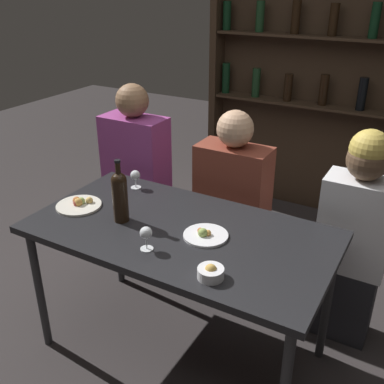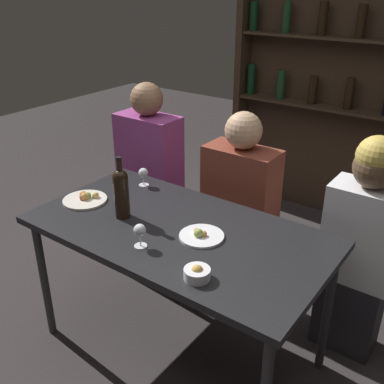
{
  "view_description": "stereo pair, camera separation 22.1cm",
  "coord_description": "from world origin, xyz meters",
  "px_view_note": "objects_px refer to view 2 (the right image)",
  "views": [
    {
      "loc": [
        0.99,
        -1.61,
        1.88
      ],
      "look_at": [
        0.0,
        0.12,
        0.93
      ],
      "focal_mm": 42.0,
      "sensor_mm": 36.0,
      "label": 1
    },
    {
      "loc": [
        1.18,
        -1.49,
        1.88
      ],
      "look_at": [
        0.0,
        0.12,
        0.93
      ],
      "focal_mm": 42.0,
      "sensor_mm": 36.0,
      "label": 2
    }
  ],
  "objects_px": {
    "food_plate_0": "(201,236)",
    "snack_bowl": "(197,273)",
    "wine_glass_0": "(143,174)",
    "wine_glass_1": "(140,231)",
    "wine_bottle": "(121,191)",
    "food_plate_1": "(85,199)",
    "seated_person_right": "(359,251)",
    "seated_person_center": "(239,217)",
    "seated_person_left": "(150,183)"
  },
  "relations": [
    {
      "from": "wine_glass_0",
      "to": "seated_person_left",
      "type": "relative_size",
      "value": 0.08
    },
    {
      "from": "seated_person_left",
      "to": "seated_person_center",
      "type": "distance_m",
      "value": 0.71
    },
    {
      "from": "food_plate_1",
      "to": "seated_person_left",
      "type": "relative_size",
      "value": 0.18
    },
    {
      "from": "wine_bottle",
      "to": "snack_bowl",
      "type": "relative_size",
      "value": 2.95
    },
    {
      "from": "wine_bottle",
      "to": "snack_bowl",
      "type": "distance_m",
      "value": 0.66
    },
    {
      "from": "food_plate_0",
      "to": "food_plate_1",
      "type": "distance_m",
      "value": 0.73
    },
    {
      "from": "food_plate_1",
      "to": "food_plate_0",
      "type": "bearing_deg",
      "value": 4.45
    },
    {
      "from": "snack_bowl",
      "to": "seated_person_center",
      "type": "xyz_separation_m",
      "value": [
        -0.31,
        0.87,
        -0.23
      ]
    },
    {
      "from": "wine_glass_0",
      "to": "wine_glass_1",
      "type": "distance_m",
      "value": 0.67
    },
    {
      "from": "wine_glass_1",
      "to": "food_plate_0",
      "type": "xyz_separation_m",
      "value": [
        0.18,
        0.22,
        -0.07
      ]
    },
    {
      "from": "food_plate_0",
      "to": "food_plate_1",
      "type": "height_order",
      "value": "same"
    },
    {
      "from": "wine_bottle",
      "to": "food_plate_1",
      "type": "distance_m",
      "value": 0.32
    },
    {
      "from": "wine_bottle",
      "to": "food_plate_0",
      "type": "distance_m",
      "value": 0.47
    },
    {
      "from": "food_plate_0",
      "to": "snack_bowl",
      "type": "bearing_deg",
      "value": -57.67
    },
    {
      "from": "food_plate_1",
      "to": "wine_glass_1",
      "type": "bearing_deg",
      "value": -16.77
    },
    {
      "from": "wine_glass_1",
      "to": "food_plate_0",
      "type": "distance_m",
      "value": 0.29
    },
    {
      "from": "wine_glass_1",
      "to": "food_plate_1",
      "type": "relative_size",
      "value": 0.48
    },
    {
      "from": "food_plate_0",
      "to": "seated_person_right",
      "type": "bearing_deg",
      "value": 45.82
    },
    {
      "from": "food_plate_0",
      "to": "seated_person_center",
      "type": "height_order",
      "value": "seated_person_center"
    },
    {
      "from": "wine_glass_0",
      "to": "wine_glass_1",
      "type": "height_order",
      "value": "wine_glass_1"
    },
    {
      "from": "wine_bottle",
      "to": "wine_glass_1",
      "type": "xyz_separation_m",
      "value": [
        0.26,
        -0.16,
        -0.07
      ]
    },
    {
      "from": "seated_person_center",
      "to": "wine_bottle",
      "type": "bearing_deg",
      "value": -114.81
    },
    {
      "from": "seated_person_right",
      "to": "food_plate_1",
      "type": "bearing_deg",
      "value": -153.51
    },
    {
      "from": "wine_bottle",
      "to": "seated_person_center",
      "type": "distance_m",
      "value": 0.81
    },
    {
      "from": "food_plate_1",
      "to": "seated_person_center",
      "type": "height_order",
      "value": "seated_person_center"
    },
    {
      "from": "wine_glass_0",
      "to": "seated_person_center",
      "type": "relative_size",
      "value": 0.09
    },
    {
      "from": "seated_person_left",
      "to": "seated_person_right",
      "type": "relative_size",
      "value": 1.06
    },
    {
      "from": "food_plate_0",
      "to": "food_plate_1",
      "type": "xyz_separation_m",
      "value": [
        -0.73,
        -0.06,
        0.0
      ]
    },
    {
      "from": "food_plate_0",
      "to": "seated_person_right",
      "type": "relative_size",
      "value": 0.17
    },
    {
      "from": "seated_person_right",
      "to": "wine_glass_0",
      "type": "bearing_deg",
      "value": -165.16
    },
    {
      "from": "wine_bottle",
      "to": "food_plate_1",
      "type": "height_order",
      "value": "wine_bottle"
    },
    {
      "from": "food_plate_0",
      "to": "seated_person_left",
      "type": "distance_m",
      "value": 1.05
    },
    {
      "from": "snack_bowl",
      "to": "food_plate_1",
      "type": "bearing_deg",
      "value": 166.75
    },
    {
      "from": "wine_bottle",
      "to": "snack_bowl",
      "type": "xyz_separation_m",
      "value": [
        0.61,
        -0.2,
        -0.12
      ]
    },
    {
      "from": "wine_glass_0",
      "to": "wine_bottle",
      "type": "bearing_deg",
      "value": -64.45
    },
    {
      "from": "seated_person_center",
      "to": "wine_glass_0",
      "type": "bearing_deg",
      "value": -146.36
    },
    {
      "from": "food_plate_0",
      "to": "food_plate_1",
      "type": "relative_size",
      "value": 0.89
    },
    {
      "from": "wine_bottle",
      "to": "wine_glass_1",
      "type": "relative_size",
      "value": 2.85
    },
    {
      "from": "wine_glass_1",
      "to": "wine_bottle",
      "type": "bearing_deg",
      "value": 149.05
    },
    {
      "from": "wine_glass_1",
      "to": "food_plate_1",
      "type": "xyz_separation_m",
      "value": [
        -0.56,
        0.17,
        -0.07
      ]
    },
    {
      "from": "food_plate_1",
      "to": "wine_glass_0",
      "type": "bearing_deg",
      "value": 69.88
    },
    {
      "from": "wine_bottle",
      "to": "wine_glass_1",
      "type": "height_order",
      "value": "wine_bottle"
    },
    {
      "from": "food_plate_0",
      "to": "wine_bottle",
      "type": "bearing_deg",
      "value": -171.5
    },
    {
      "from": "food_plate_1",
      "to": "seated_person_left",
      "type": "distance_m",
      "value": 0.69
    },
    {
      "from": "food_plate_1",
      "to": "seated_person_left",
      "type": "xyz_separation_m",
      "value": [
        -0.11,
        0.65,
        -0.18
      ]
    },
    {
      "from": "wine_bottle",
      "to": "seated_person_right",
      "type": "xyz_separation_m",
      "value": [
        1.02,
        0.66,
        -0.31
      ]
    },
    {
      "from": "food_plate_1",
      "to": "wine_bottle",
      "type": "bearing_deg",
      "value": -1.77
    },
    {
      "from": "seated_person_left",
      "to": "seated_person_center",
      "type": "xyz_separation_m",
      "value": [
        0.71,
        0.0,
        -0.04
      ]
    },
    {
      "from": "food_plate_0",
      "to": "snack_bowl",
      "type": "distance_m",
      "value": 0.32
    },
    {
      "from": "seated_person_right",
      "to": "seated_person_left",
      "type": "bearing_deg",
      "value": -180.0
    }
  ]
}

